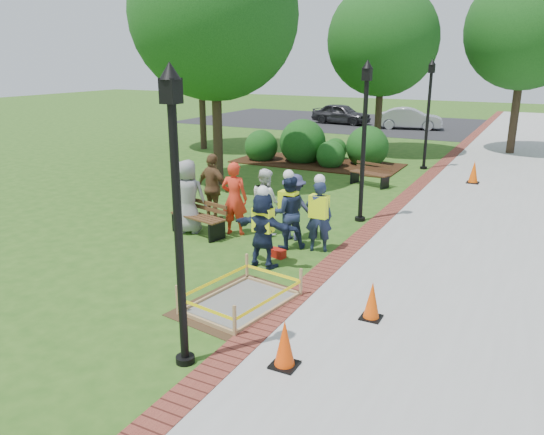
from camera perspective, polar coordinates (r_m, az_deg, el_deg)
The scene contains 34 objects.
ground at distance 11.02m, azimuth -5.23°, elevation -6.24°, with size 100.00×100.00×0.00m, color #285116.
sidewalk at distance 18.99m, azimuth 25.14°, elevation 2.13°, with size 6.00×60.00×0.02m, color #9E9E99.
brick_edging at distance 19.35m, azimuth 15.55°, elevation 3.39°, with size 0.50×60.00×0.03m, color maroon.
mulch_bed at distance 22.61m, azimuth 4.82°, elevation 5.84°, with size 7.00×3.00×0.05m, color #381E0F.
parking_lot at distance 36.18m, azimuth 18.76°, elevation 9.11°, with size 36.00×12.00×0.01m, color black.
wet_concrete_pad at distance 9.66m, azimuth -3.30°, elevation -8.10°, with size 2.04×2.54×0.55m.
bench_near at distance 13.50m, azimuth -7.92°, elevation -0.73°, with size 1.64×0.86×0.85m.
bench_far at distance 18.87m, azimuth 10.47°, elevation 4.12°, with size 1.51×0.86×0.78m.
cone_front at distance 7.80m, azimuth 1.37°, elevation -13.54°, with size 0.38×0.38×0.75m.
cone_back at distance 9.26m, azimuth 10.69°, elevation -8.87°, with size 0.35×0.35×0.69m.
cone_far at distance 20.16m, azimuth 20.88°, elevation 4.53°, with size 0.41×0.41×0.82m.
toolbox at distance 11.92m, azimuth 0.57°, elevation -3.85°, with size 0.37×0.21×0.19m, color #A1150C.
lamp_near at distance 7.21m, azimuth -10.21°, elevation 1.91°, with size 0.28×0.28×4.26m.
lamp_mid at distance 14.27m, azimuth 9.90°, elevation 9.24°, with size 0.28×0.28×4.26m.
lamp_far at distance 21.99m, azimuth 16.50°, elevation 11.39°, with size 0.28×0.28×4.26m.
tree_left at distance 18.53m, azimuth -6.25°, elevation 20.88°, with size 5.55×5.55×8.43m.
tree_back at distance 25.07m, azimuth 11.82°, elevation 18.19°, with size 4.90×4.90×7.51m.
tree_right at distance 27.13m, azimuth 25.63°, elevation 17.75°, with size 5.25×5.25×8.12m.
tree_far at distance 26.25m, azimuth -7.80°, elevation 19.34°, with size 5.49×5.49×8.28m.
shrub_a at distance 23.28m, azimuth -1.17°, elevation 6.16°, with size 1.43×1.43×1.43m, color #123F12.
shrub_b at distance 22.98m, azimuth 3.29°, elevation 6.00°, with size 1.97×1.97×1.97m, color #123F12.
shrub_c at distance 21.94m, azimuth 6.29°, elevation 5.40°, with size 1.17×1.17×1.17m, color #123F12.
shrub_d at distance 22.65m, azimuth 10.12°, elevation 5.60°, with size 1.76×1.76×1.76m, color #123F12.
shrub_e at distance 23.77m, azimuth 6.81°, elevation 6.27°, with size 1.00×1.00×1.00m, color #123F12.
casual_person_a at distance 13.55m, azimuth -9.04°, elevation 2.23°, with size 0.69×0.56×1.88m.
casual_person_b at distance 13.28m, azimuth -4.06°, elevation 2.04°, with size 0.65×0.48×1.85m.
casual_person_c at distance 13.33m, azimuth -0.70°, elevation 1.74°, with size 0.63×0.57×1.67m.
casual_person_d at distance 14.39m, azimuth -6.35°, elevation 3.16°, with size 0.66×0.50×1.86m.
casual_person_e at distance 12.89m, azimuth 2.35°, elevation 1.12°, with size 0.54×0.37×1.64m.
hivis_worker_a at distance 11.15m, azimuth -0.96°, elevation -1.01°, with size 0.53×0.35×1.78m.
hivis_worker_b at distance 12.10m, azimuth 5.06°, elevation 0.44°, with size 0.61×0.50×1.82m.
hivis_worker_c at distance 12.27m, azimuth 1.75°, elevation 0.85°, with size 0.66×0.60×1.87m.
parked_car_a at distance 36.79m, azimuth 7.42°, elevation 9.96°, with size 4.53×1.97×1.48m, color #29292C.
parked_car_b at distance 34.88m, azimuth 14.50°, elevation 9.20°, with size 4.37×1.90×1.42m, color #B3B2B8.
Camera 1 is at (5.55, -8.49, 4.30)m, focal length 35.00 mm.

